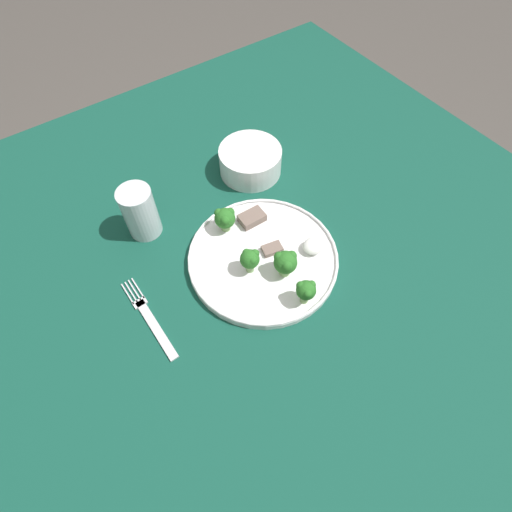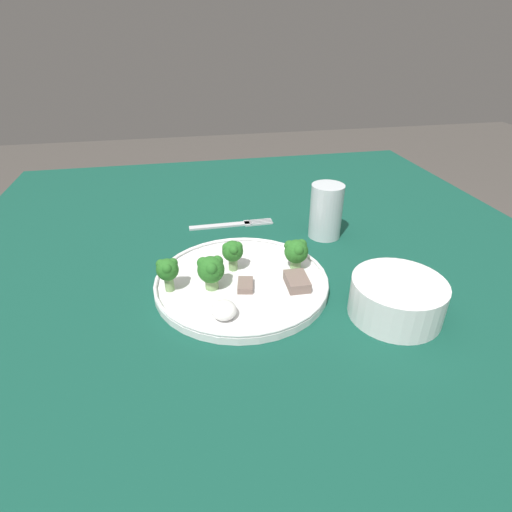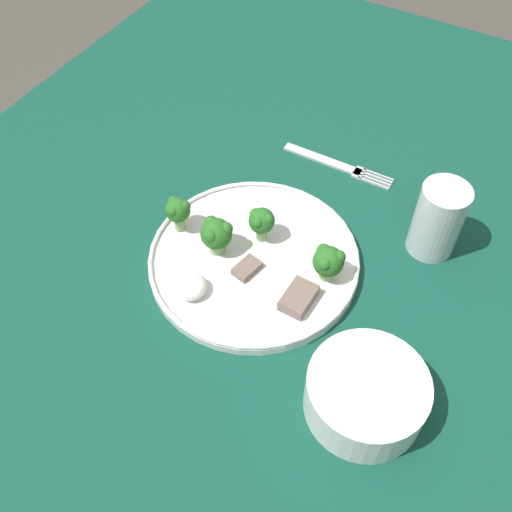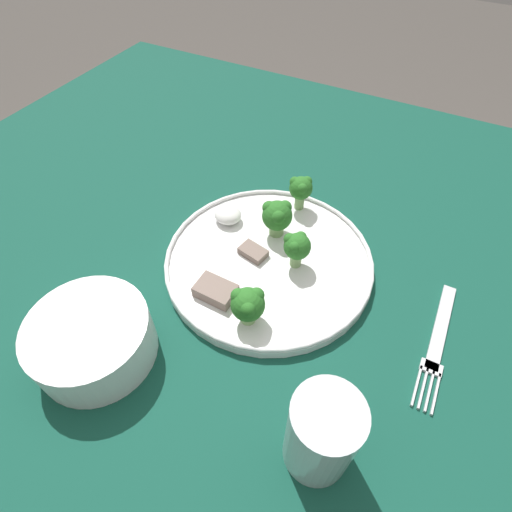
{
  "view_description": "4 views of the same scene",
  "coord_description": "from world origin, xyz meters",
  "px_view_note": "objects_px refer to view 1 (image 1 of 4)",
  "views": [
    {
      "loc": [
        -0.21,
        -0.37,
        1.34
      ],
      "look_at": [
        0.02,
        -0.06,
        0.75
      ],
      "focal_mm": 28.0,
      "sensor_mm": 36.0,
      "label": 1
    },
    {
      "loc": [
        0.57,
        -0.13,
        1.08
      ],
      "look_at": [
        0.03,
        -0.03,
        0.77
      ],
      "focal_mm": 28.0,
      "sensor_mm": 36.0,
      "label": 2
    },
    {
      "loc": [
        0.46,
        0.19,
        1.34
      ],
      "look_at": [
        0.04,
        -0.05,
        0.74
      ],
      "focal_mm": 42.0,
      "sensor_mm": 36.0,
      "label": 3
    },
    {
      "loc": [
        -0.11,
        0.26,
        1.13
      ],
      "look_at": [
        0.05,
        -0.04,
        0.73
      ],
      "focal_mm": 28.0,
      "sensor_mm": 36.0,
      "label": 4
    }
  ],
  "objects_px": {
    "dinner_plate": "(263,258)",
    "fork": "(150,319)",
    "cream_bowl": "(250,161)",
    "drinking_glass": "(141,214)"
  },
  "relations": [
    {
      "from": "dinner_plate",
      "to": "fork",
      "type": "bearing_deg",
      "value": 176.31
    },
    {
      "from": "fork",
      "to": "dinner_plate",
      "type": "bearing_deg",
      "value": -3.69
    },
    {
      "from": "cream_bowl",
      "to": "fork",
      "type": "bearing_deg",
      "value": -150.72
    },
    {
      "from": "fork",
      "to": "cream_bowl",
      "type": "bearing_deg",
      "value": 29.28
    },
    {
      "from": "dinner_plate",
      "to": "fork",
      "type": "height_order",
      "value": "dinner_plate"
    },
    {
      "from": "dinner_plate",
      "to": "fork",
      "type": "distance_m",
      "value": 0.23
    },
    {
      "from": "dinner_plate",
      "to": "drinking_glass",
      "type": "distance_m",
      "value": 0.24
    },
    {
      "from": "drinking_glass",
      "to": "dinner_plate",
      "type": "bearing_deg",
      "value": -52.84
    },
    {
      "from": "drinking_glass",
      "to": "cream_bowl",
      "type": "bearing_deg",
      "value": 3.2
    },
    {
      "from": "dinner_plate",
      "to": "drinking_glass",
      "type": "xyz_separation_m",
      "value": [
        -0.15,
        0.19,
        0.04
      ]
    }
  ]
}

